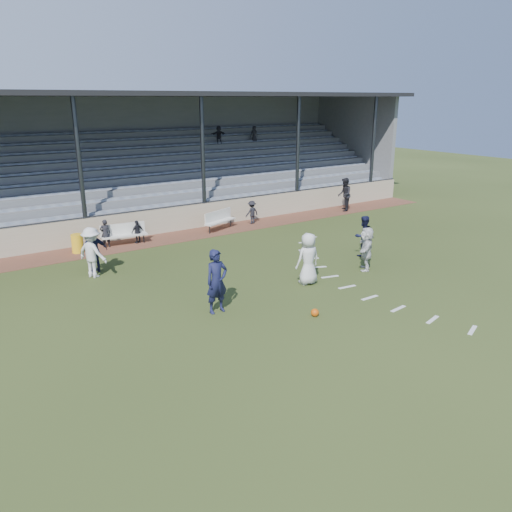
{
  "coord_description": "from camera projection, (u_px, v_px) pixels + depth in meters",
  "views": [
    {
      "loc": [
        -8.81,
        -10.56,
        6.29
      ],
      "look_at": [
        0.0,
        2.5,
        1.3
      ],
      "focal_mm": 35.0,
      "sensor_mm": 36.0,
      "label": 1
    }
  ],
  "objects": [
    {
      "name": "player_white_wing",
      "position": [
        92.0,
        252.0,
        18.13
      ],
      "size": [
        1.19,
        1.39,
        1.87
      ],
      "primitive_type": "imported",
      "rotation": [
        0.0,
        0.0,
        2.08
      ],
      "color": "silver",
      "rests_on": "ground"
    },
    {
      "name": "player_white_back",
      "position": [
        366.0,
        249.0,
        18.95
      ],
      "size": [
        1.46,
        1.44,
        1.68
      ],
      "primitive_type": "imported",
      "rotation": [
        0.0,
        0.0,
        3.92
      ],
      "color": "silver",
      "rests_on": "ground"
    },
    {
      "name": "football",
      "position": [
        315.0,
        313.0,
        15.03
      ],
      "size": [
        0.24,
        0.24,
        0.24
      ],
      "primitive_type": "sphere",
      "color": "#C04B0B",
      "rests_on": "ground"
    },
    {
      "name": "player_navy_mid",
      "position": [
        363.0,
        236.0,
        20.63
      ],
      "size": [
        0.87,
        0.7,
        1.7
      ],
      "primitive_type": "imported",
      "rotation": [
        0.0,
        0.0,
        3.07
      ],
      "color": "#141637",
      "rests_on": "ground"
    },
    {
      "name": "bench_right",
      "position": [
        219.0,
        218.0,
        24.81
      ],
      "size": [
        2.01,
        1.17,
        0.95
      ],
      "rotation": [
        0.0,
        0.0,
        0.38
      ],
      "color": "silver",
      "rests_on": "cinder_track"
    },
    {
      "name": "ground",
      "position": [
        303.0,
        318.0,
        14.94
      ],
      "size": [
        90.0,
        90.0,
        0.0
      ],
      "primitive_type": "plane",
      "color": "#303D19",
      "rests_on": "ground"
    },
    {
      "name": "cinder_track",
      "position": [
        160.0,
        239.0,
        23.24
      ],
      "size": [
        34.0,
        2.0,
        0.02
      ],
      "primitive_type": "cube",
      "color": "brown",
      "rests_on": "ground"
    },
    {
      "name": "sub_left_far",
      "position": [
        138.0,
        232.0,
        22.47
      ],
      "size": [
        0.66,
        0.39,
        1.05
      ],
      "primitive_type": "imported",
      "rotation": [
        0.0,
        0.0,
        3.38
      ],
      "color": "black",
      "rests_on": "cinder_track"
    },
    {
      "name": "penalty_arc",
      "position": [
        396.0,
        290.0,
        17.14
      ],
      "size": [
        3.89,
        14.63,
        0.01
      ],
      "color": "silver",
      "rests_on": "ground"
    },
    {
      "name": "official",
      "position": [
        344.0,
        195.0,
        28.83
      ],
      "size": [
        1.16,
        1.18,
        1.91
      ],
      "primitive_type": "imported",
      "rotation": [
        0.0,
        0.0,
        3.99
      ],
      "color": "black",
      "rests_on": "cinder_track"
    },
    {
      "name": "player_navy_wing",
      "position": [
        94.0,
        251.0,
        18.69
      ],
      "size": [
        1.01,
        0.49,
        1.67
      ],
      "primitive_type": "imported",
      "rotation": [
        0.0,
        0.0,
        3.06
      ],
      "color": "#141637",
      "rests_on": "ground"
    },
    {
      "name": "trash_bin",
      "position": [
        78.0,
        243.0,
        21.13
      ],
      "size": [
        0.5,
        0.5,
        0.79
      ],
      "primitive_type": "cylinder",
      "color": "yellow",
      "rests_on": "cinder_track"
    },
    {
      "name": "bench_left",
      "position": [
        123.0,
        232.0,
        22.24
      ],
      "size": [
        2.03,
        0.68,
        0.95
      ],
      "rotation": [
        0.0,
        0.0,
        -0.12
      ],
      "color": "silver",
      "rests_on": "cinder_track"
    },
    {
      "name": "grandstand",
      "position": [
        115.0,
        177.0,
        27.13
      ],
      "size": [
        34.6,
        9.0,
        6.61
      ],
      "color": "slate",
      "rests_on": "ground"
    },
    {
      "name": "player_white_lead",
      "position": [
        308.0,
        259.0,
        17.46
      ],
      "size": [
        0.93,
        0.63,
        1.85
      ],
      "primitive_type": "imported",
      "rotation": [
        0.0,
        0.0,
        3.09
      ],
      "color": "silver",
      "rests_on": "ground"
    },
    {
      "name": "sub_right",
      "position": [
        252.0,
        212.0,
        25.96
      ],
      "size": [
        0.83,
        0.54,
        1.21
      ],
      "primitive_type": "imported",
      "rotation": [
        0.0,
        0.0,
        3.26
      ],
      "color": "black",
      "rests_on": "cinder_track"
    },
    {
      "name": "player_navy_lead",
      "position": [
        217.0,
        281.0,
        15.09
      ],
      "size": [
        0.75,
        0.51,
        2.0
      ],
      "primitive_type": "imported",
      "rotation": [
        0.0,
        0.0,
        0.04
      ],
      "color": "#141637",
      "rests_on": "ground"
    },
    {
      "name": "retaining_wall",
      "position": [
        150.0,
        223.0,
        23.89
      ],
      "size": [
        34.0,
        0.18,
        1.2
      ],
      "primitive_type": "cube",
      "color": "tan",
      "rests_on": "ground"
    },
    {
      "name": "sub_left_near",
      "position": [
        105.0,
        233.0,
        21.83
      ],
      "size": [
        0.52,
        0.43,
        1.24
      ],
      "primitive_type": "imported",
      "rotation": [
        0.0,
        0.0,
        2.82
      ],
      "color": "black",
      "rests_on": "cinder_track"
    }
  ]
}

